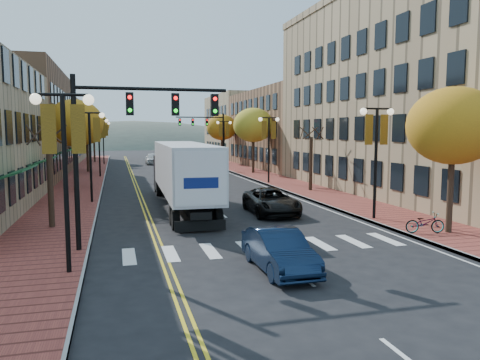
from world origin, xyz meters
TOP-DOWN VIEW (x-y plane):
  - ground at (0.00, 0.00)m, footprint 200.00×200.00m
  - sidewalk_left at (-9.00, 32.50)m, footprint 4.00×85.00m
  - sidewalk_right at (9.00, 32.50)m, footprint 4.00×85.00m
  - building_left_mid at (-17.00, 36.00)m, footprint 12.00×24.00m
  - building_left_far at (-17.00, 61.00)m, footprint 12.00×26.00m
  - building_right_near at (18.50, 16.00)m, footprint 15.00×28.00m
  - building_right_mid at (18.50, 42.00)m, footprint 15.00×24.00m
  - building_right_far at (18.50, 64.00)m, footprint 15.00×20.00m
  - tree_left_a at (-9.00, 8.00)m, footprint 0.28×0.28m
  - tree_left_b at (-9.00, 24.00)m, footprint 4.48×4.48m
  - tree_left_c at (-9.00, 40.00)m, footprint 4.16×4.16m
  - tree_left_d at (-9.00, 58.00)m, footprint 4.61×4.61m
  - tree_right_a at (9.00, 2.00)m, footprint 4.16×4.16m
  - tree_right_b at (9.00, 18.00)m, footprint 0.28×0.28m
  - tree_right_c at (9.00, 34.00)m, footprint 4.48×4.48m
  - tree_right_d at (9.00, 50.00)m, footprint 4.35×4.35m
  - lamp_left_a at (-7.50, 0.00)m, footprint 1.96×0.36m
  - lamp_left_b at (-7.50, 16.00)m, footprint 1.96×0.36m
  - lamp_left_c at (-7.50, 34.00)m, footprint 1.96×0.36m
  - lamp_left_d at (-7.50, 52.00)m, footprint 1.96×0.36m
  - lamp_right_a at (7.50, 6.00)m, footprint 1.96×0.36m
  - lamp_right_b at (7.50, 24.00)m, footprint 1.96×0.36m
  - lamp_right_c at (7.50, 42.00)m, footprint 1.96×0.36m
  - traffic_mast_near at (-5.48, 3.00)m, footprint 6.10×0.35m
  - traffic_mast_far at (5.48, 42.00)m, footprint 6.10×0.34m
  - semi_truck at (-1.93, 12.99)m, footprint 2.96×16.33m
  - navy_sedan at (-0.50, -1.20)m, footprint 1.58×4.38m
  - black_suv at (2.81, 9.43)m, footprint 2.74×5.49m
  - car_far_white at (-0.77, 52.16)m, footprint 1.95×4.83m
  - car_far_silver at (2.15, 60.42)m, footprint 2.41×4.81m
  - car_far_oncoming at (3.16, 68.19)m, footprint 2.16×5.06m
  - bicycle at (7.80, 2.11)m, footprint 1.90×1.01m

SIDE VIEW (x-z plane):
  - ground at x=0.00m, z-range 0.00..0.00m
  - sidewalk_left at x=-9.00m, z-range 0.00..0.15m
  - sidewalk_right at x=9.00m, z-range 0.00..0.15m
  - bicycle at x=7.80m, z-range 0.15..1.10m
  - car_far_silver at x=2.15m, z-range 0.00..1.34m
  - navy_sedan at x=-0.50m, z-range 0.00..1.44m
  - black_suv at x=2.81m, z-range 0.00..1.49m
  - car_far_oncoming at x=3.16m, z-range 0.00..1.62m
  - car_far_white at x=-0.77m, z-range 0.00..1.64m
  - tree_left_a at x=-9.00m, z-range 0.15..4.35m
  - tree_right_b at x=9.00m, z-range 0.15..4.35m
  - semi_truck at x=-1.93m, z-range 0.34..4.41m
  - lamp_left_a at x=-7.50m, z-range 1.27..7.32m
  - lamp_left_b at x=-7.50m, z-range 1.27..7.32m
  - lamp_left_c at x=-7.50m, z-range 1.27..7.32m
  - lamp_left_d at x=-7.50m, z-range 1.27..7.32m
  - lamp_right_a at x=7.50m, z-range 1.27..7.32m
  - lamp_right_b at x=7.50m, z-range 1.27..7.32m
  - lamp_right_c at x=7.50m, z-range 1.27..7.32m
  - building_left_far at x=-17.00m, z-range 0.00..9.50m
  - traffic_mast_near at x=-5.48m, z-range 1.42..8.42m
  - traffic_mast_far at x=5.48m, z-range 1.42..8.42m
  - building_right_mid at x=18.50m, z-range 0.00..10.00m
  - tree_left_c at x=-9.00m, z-range 1.71..8.40m
  - tree_right_a at x=9.00m, z-range 1.71..8.40m
  - tree_right_d at x=9.00m, z-range 1.79..8.79m
  - tree_left_b at x=-9.00m, z-range 1.84..9.05m
  - tree_right_c at x=9.00m, z-range 1.84..9.05m
  - building_left_mid at x=-17.00m, z-range 0.00..11.00m
  - building_right_far at x=18.50m, z-range 0.00..11.00m
  - tree_left_d at x=-9.00m, z-range 1.89..9.31m
  - building_right_near at x=18.50m, z-range 0.00..15.00m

